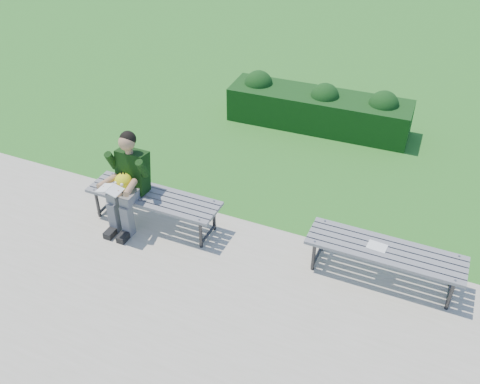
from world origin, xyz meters
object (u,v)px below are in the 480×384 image
object	(u,v)px
bench_right	(385,253)
bench_left	(154,199)
hedge	(319,108)
seated_boy	(127,179)
paper_sheet	(377,246)

from	to	relation	value
bench_right	bench_left	bearing A→B (deg)	-176.52
hedge	seated_boy	world-z (taller)	seated_boy
seated_boy	hedge	bearing A→B (deg)	67.78
bench_right	paper_sheet	bearing A→B (deg)	-180.00
hedge	seated_boy	size ratio (longest dim) A/B	2.40
bench_left	seated_boy	bearing A→B (deg)	-162.74
hedge	paper_sheet	world-z (taller)	hedge
bench_left	bench_right	xyz separation A→B (m)	(2.98, 0.18, 0.00)
hedge	seated_boy	bearing A→B (deg)	-112.22
seated_boy	paper_sheet	size ratio (longest dim) A/B	5.67
paper_sheet	hedge	bearing A→B (deg)	117.08
bench_left	paper_sheet	bearing A→B (deg)	3.60
bench_right	paper_sheet	size ratio (longest dim) A/B	7.77
hedge	seated_boy	distance (m)	3.91
paper_sheet	bench_right	bearing A→B (deg)	0.00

